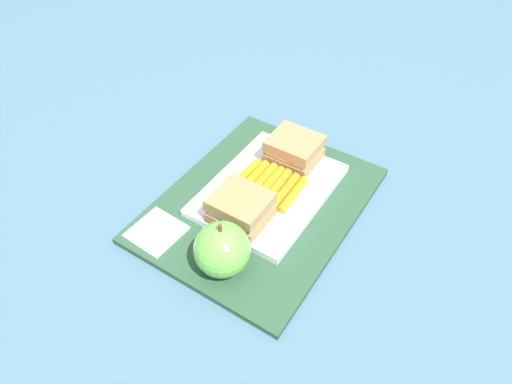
{
  "coord_description": "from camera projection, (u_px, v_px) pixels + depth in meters",
  "views": [
    {
      "loc": [
        0.42,
        0.27,
        0.53
      ],
      "look_at": [
        0.01,
        0.0,
        0.04
      ],
      "focal_mm": 32.45,
      "sensor_mm": 36.0,
      "label": 1
    }
  ],
  "objects": [
    {
      "name": "lunchbag_mat",
      "position": [
        260.0,
        204.0,
        0.73
      ],
      "size": [
        0.36,
        0.28,
        0.01
      ],
      "primitive_type": "cube",
      "color": "#284C33",
      "rests_on": "ground_plane"
    },
    {
      "name": "paper_napkin",
      "position": [
        157.0,
        232.0,
        0.68
      ],
      "size": [
        0.07,
        0.07,
        0.0
      ],
      "primitive_type": "cube",
      "rotation": [
        0.0,
        0.0,
        -0.05
      ],
      "color": "white",
      "rests_on": "lunchbag_mat"
    },
    {
      "name": "apple",
      "position": [
        222.0,
        249.0,
        0.61
      ],
      "size": [
        0.08,
        0.08,
        0.09
      ],
      "color": "#66B742",
      "rests_on": "lunchbag_mat"
    },
    {
      "name": "sandwich_half_right",
      "position": [
        241.0,
        208.0,
        0.67
      ],
      "size": [
        0.07,
        0.08,
        0.04
      ],
      "color": "#9E7A4C",
      "rests_on": "food_tray"
    },
    {
      "name": "food_tray",
      "position": [
        269.0,
        190.0,
        0.73
      ],
      "size": [
        0.23,
        0.17,
        0.01
      ],
      "primitive_type": "cube",
      "color": "white",
      "rests_on": "lunchbag_mat"
    },
    {
      "name": "ground_plane",
      "position": [
        260.0,
        206.0,
        0.73
      ],
      "size": [
        2.4,
        2.4,
        0.0
      ],
      "primitive_type": "plane",
      "color": "#42667A"
    },
    {
      "name": "sandwich_half_left",
      "position": [
        294.0,
        149.0,
        0.76
      ],
      "size": [
        0.07,
        0.08,
        0.04
      ],
      "color": "#9E7A4C",
      "rests_on": "food_tray"
    },
    {
      "name": "carrot_sticks_bundle",
      "position": [
        269.0,
        184.0,
        0.72
      ],
      "size": [
        0.08,
        0.1,
        0.02
      ],
      "color": "orange",
      "rests_on": "food_tray"
    }
  ]
}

